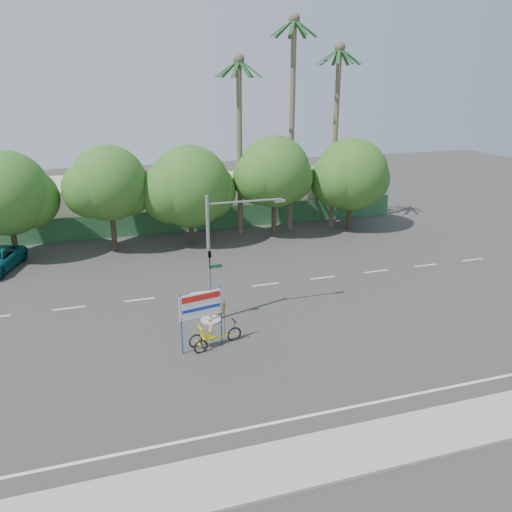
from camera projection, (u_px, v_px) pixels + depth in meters
name	position (u px, v px, depth m)	size (l,w,h in m)	color
ground	(278.00, 349.00, 24.41)	(120.00, 120.00, 0.00)	#33302D
sidewalk_near	(350.00, 451.00, 17.63)	(50.00, 2.40, 0.12)	gray
fence	(196.00, 220.00, 43.45)	(38.00, 0.08, 2.00)	#336B3D
building_left	(75.00, 205.00, 44.39)	(12.00, 8.00, 4.00)	beige
building_right	(267.00, 194.00, 49.48)	(14.00, 8.00, 3.60)	beige
tree_far_left	(6.00, 196.00, 35.13)	(7.14, 6.00, 7.96)	#473828
tree_left	(109.00, 186.00, 36.99)	(6.66, 5.60, 8.07)	#473828
tree_center	(189.00, 189.00, 38.86)	(7.62, 6.40, 7.85)	#473828
tree_right	(274.00, 174.00, 40.56)	(6.90, 5.80, 8.36)	#473828
tree_far_right	(351.00, 177.00, 42.71)	(7.38, 6.20, 7.94)	#473828
palm_tall	(292.00, 106.00, 40.74)	(3.73, 3.79, 17.45)	#70604C
palm_mid	(336.00, 119.00, 42.21)	(3.73, 3.79, 15.45)	#70604C
palm_short	(239.00, 128.00, 40.02)	(3.73, 3.79, 14.45)	#70604C
traffic_signal	(215.00, 271.00, 26.42)	(4.72, 1.10, 7.00)	gray
trike_billboard	(208.00, 324.00, 24.21)	(3.16, 1.07, 3.15)	black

